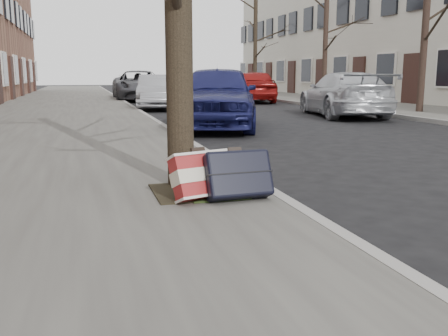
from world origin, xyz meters
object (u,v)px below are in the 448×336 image
object	(u,v)px
suitcase_navy	(238,174)
car_near_front	(218,96)
suitcase_red	(203,176)
car_near_mid	(158,92)

from	to	relation	value
suitcase_navy	car_near_front	world-z (taller)	car_near_front
suitcase_red	suitcase_navy	size ratio (longest dim) A/B	0.95
suitcase_red	car_near_front	distance (m)	7.51
suitcase_navy	suitcase_red	bearing A→B (deg)	159.92
suitcase_navy	car_near_front	distance (m)	7.51
suitcase_red	suitcase_navy	bearing A→B (deg)	-35.00
suitcase_red	car_near_mid	distance (m)	14.27
suitcase_red	suitcase_navy	xyz separation A→B (m)	(0.31, -0.09, 0.02)
car_near_front	car_near_mid	distance (m)	6.99
car_near_mid	car_near_front	bearing A→B (deg)	-76.41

